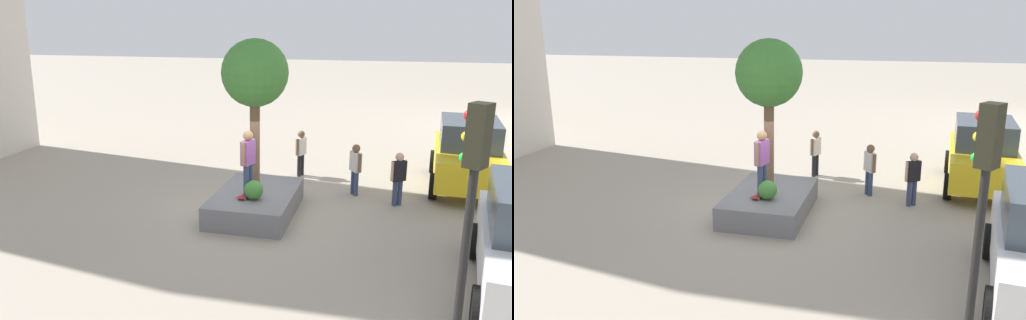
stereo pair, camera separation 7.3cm
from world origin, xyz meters
TOP-DOWN VIEW (x-y plane):
  - ground_plane at (0.00, 0.00)m, footprint 120.00×120.00m
  - planter_ledge at (0.03, 0.23)m, footprint 3.29×2.10m
  - plaza_tree at (-0.45, 0.07)m, footprint 1.83×1.83m
  - boxwood_shrub at (0.64, 0.33)m, footprint 0.51×0.51m
  - skateboard at (0.49, 0.14)m, footprint 0.82×0.48m
  - skateboarder at (0.49, 0.14)m, footprint 0.57×0.31m
  - taxi_cab at (-3.93, 6.12)m, footprint 4.76×2.43m
  - traffic_light_corner at (6.00, 4.74)m, footprint 0.36×0.37m
  - pedestrian_crossing at (-1.59, 4.00)m, footprint 0.40×0.44m
  - bystander_watching at (-2.22, 2.75)m, footprint 0.46×0.39m
  - passerby_with_bag at (-3.80, 0.81)m, footprint 0.50×0.33m

SIDE VIEW (x-z plane):
  - ground_plane at x=0.00m, z-range 0.00..0.00m
  - planter_ledge at x=0.03m, z-range 0.00..0.62m
  - skateboard at x=0.49m, z-range 0.64..0.71m
  - boxwood_shrub at x=0.64m, z-range 0.62..1.13m
  - pedestrian_crossing at x=-1.59m, z-range 0.12..1.68m
  - bystander_watching at x=-2.22m, z-range 0.12..1.71m
  - passerby_with_bag at x=-3.80m, z-range 0.12..1.71m
  - taxi_cab at x=-3.93m, z-range 0.02..2.17m
  - skateboarder at x=0.49m, z-range 0.82..2.55m
  - traffic_light_corner at x=6.00m, z-range 0.77..4.90m
  - plaza_tree at x=-0.45m, z-range 1.69..5.79m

